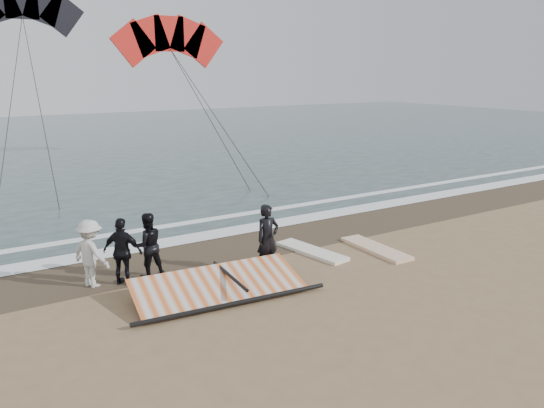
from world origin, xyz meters
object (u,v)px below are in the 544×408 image
(man_main, at_px, (268,238))
(sail_rig, at_px, (214,287))
(board_white, at_px, (376,248))
(board_cream, at_px, (311,251))

(man_main, distance_m, sail_rig, 2.13)
(board_white, distance_m, board_cream, 1.95)
(man_main, distance_m, board_white, 3.72)
(board_cream, bearing_deg, man_main, -173.00)
(board_cream, height_order, sail_rig, sail_rig)
(board_white, bearing_deg, board_cream, 156.67)
(man_main, xyz_separation_m, sail_rig, (-1.90, -0.65, -0.71))
(man_main, relative_size, board_white, 0.73)
(board_white, relative_size, sail_rig, 0.54)
(board_cream, xyz_separation_m, sail_rig, (-3.75, -1.21, 0.15))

